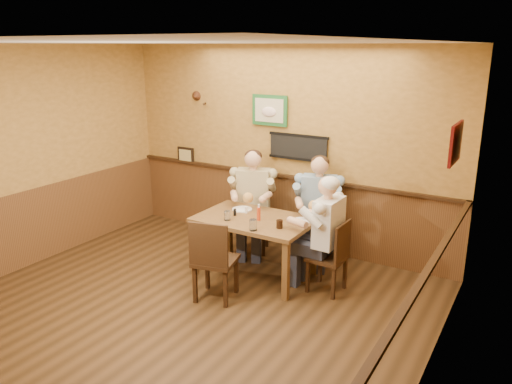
# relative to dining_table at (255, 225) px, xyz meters

# --- Properties ---
(room) EXTENTS (5.02, 5.03, 2.81)m
(room) POSITION_rel_dining_table_xyz_m (-0.07, -1.22, 1.03)
(room) COLOR #301E0E
(room) RESTS_ON ground
(dining_table) EXTENTS (1.40, 0.90, 0.75)m
(dining_table) POSITION_rel_dining_table_xyz_m (0.00, 0.00, 0.00)
(dining_table) COLOR brown
(dining_table) RESTS_ON ground
(chair_back_left) EXTENTS (0.55, 0.55, 0.91)m
(chair_back_left) POSITION_rel_dining_table_xyz_m (-0.41, 0.65, -0.20)
(chair_back_left) COLOR #332010
(chair_back_left) RESTS_ON ground
(chair_back_right) EXTENTS (0.52, 0.52, 0.90)m
(chair_back_right) POSITION_rel_dining_table_xyz_m (0.50, 0.80, -0.21)
(chair_back_right) COLOR #332010
(chair_back_right) RESTS_ON ground
(chair_right_end) EXTENTS (0.42, 0.42, 0.87)m
(chair_right_end) POSITION_rel_dining_table_xyz_m (0.95, 0.06, -0.22)
(chair_right_end) COLOR #332010
(chair_right_end) RESTS_ON ground
(chair_near_side) EXTENTS (0.54, 0.54, 0.97)m
(chair_near_side) POSITION_rel_dining_table_xyz_m (-0.06, -0.75, -0.17)
(chair_near_side) COLOR #332010
(chair_near_side) RESTS_ON ground
(diner_tan_shirt) EXTENTS (0.78, 0.78, 1.29)m
(diner_tan_shirt) POSITION_rel_dining_table_xyz_m (-0.41, 0.65, -0.01)
(diner_tan_shirt) COLOR tan
(diner_tan_shirt) RESTS_ON ground
(diner_blue_polo) EXTENTS (0.74, 0.74, 1.29)m
(diner_blue_polo) POSITION_rel_dining_table_xyz_m (0.50, 0.80, -0.01)
(diner_blue_polo) COLOR #7896B5
(diner_blue_polo) RESTS_ON ground
(diner_white_elder) EXTENTS (0.59, 0.59, 1.24)m
(diner_white_elder) POSITION_rel_dining_table_xyz_m (0.95, 0.06, -0.04)
(diner_white_elder) COLOR silver
(diner_white_elder) RESTS_ON ground
(water_glass_left) EXTENTS (0.09, 0.09, 0.11)m
(water_glass_left) POSITION_rel_dining_table_xyz_m (-0.24, -0.24, 0.15)
(water_glass_left) COLOR silver
(water_glass_left) RESTS_ON dining_table
(water_glass_mid) EXTENTS (0.11, 0.11, 0.13)m
(water_glass_mid) POSITION_rel_dining_table_xyz_m (0.21, -0.38, 0.16)
(water_glass_mid) COLOR silver
(water_glass_mid) RESTS_ON dining_table
(cola_tumbler) EXTENTS (0.10, 0.10, 0.10)m
(cola_tumbler) POSITION_rel_dining_table_xyz_m (0.43, -0.16, 0.14)
(cola_tumbler) COLOR black
(cola_tumbler) RESTS_ON dining_table
(hot_sauce_bottle) EXTENTS (0.06, 0.06, 0.18)m
(hot_sauce_bottle) POSITION_rel_dining_table_xyz_m (0.09, -0.05, 0.18)
(hot_sauce_bottle) COLOR #BE3814
(hot_sauce_bottle) RESTS_ON dining_table
(salt_shaker) EXTENTS (0.04, 0.04, 0.08)m
(salt_shaker) POSITION_rel_dining_table_xyz_m (-0.19, 0.10, 0.13)
(salt_shaker) COLOR white
(salt_shaker) RESTS_ON dining_table
(pepper_shaker) EXTENTS (0.05, 0.05, 0.09)m
(pepper_shaker) POSITION_rel_dining_table_xyz_m (-0.25, -0.05, 0.14)
(pepper_shaker) COLOR black
(pepper_shaker) RESTS_ON dining_table
(plate_far_left) EXTENTS (0.31, 0.31, 0.02)m
(plate_far_left) POSITION_rel_dining_table_xyz_m (-0.30, 0.19, 0.10)
(plate_far_left) COLOR white
(plate_far_left) RESTS_ON dining_table
(plate_far_right) EXTENTS (0.28, 0.28, 0.02)m
(plate_far_right) POSITION_rel_dining_table_xyz_m (0.55, 0.19, 0.10)
(plate_far_right) COLOR silver
(plate_far_right) RESTS_ON dining_table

